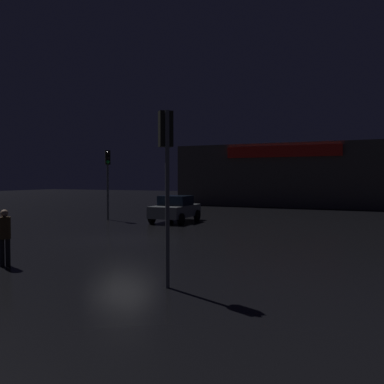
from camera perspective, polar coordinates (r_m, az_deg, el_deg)
ground_plane at (r=17.71m, az=-9.60°, el=-6.59°), size 120.00×120.00×0.00m
store_building at (r=40.97m, az=13.66°, el=2.29°), size 20.74×8.26×5.79m
traffic_signal_main at (r=9.81m, az=-3.68°, el=5.75°), size 0.41×0.43×4.23m
traffic_signal_opposite at (r=25.99m, az=-11.74°, el=2.98°), size 0.41×0.43×4.35m
car_near at (r=24.40m, az=-2.35°, el=-2.35°), size 2.19×3.88×1.57m
pedestrian at (r=13.34m, az=-24.79°, el=-5.28°), size 0.48×0.48×1.69m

